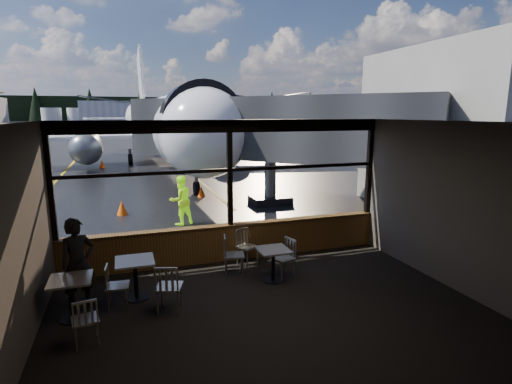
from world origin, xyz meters
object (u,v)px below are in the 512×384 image
cafe_table_near (273,265)px  chair_near_n (247,247)px  airliner (160,90)px  cafe_table_mid (136,279)px  chair_left_s (85,320)px  cone_extra (122,208)px  chair_near_e (283,259)px  jet_bridge (282,142)px  chair_mid_w (118,286)px  cone_wing (102,164)px  cafe_table_left (72,299)px  ground_crew (181,200)px  chair_mid_s (169,287)px  cone_nose (201,192)px  passenger (78,263)px  chair_near_w (234,256)px

cafe_table_near → chair_near_n: size_ratio=0.83×
airliner → cafe_table_mid: (-2.65, -21.45, -4.85)m
chair_left_s → cone_extra: chair_left_s is taller
cafe_table_near → chair_near_e: size_ratio=0.81×
jet_bridge → chair_near_e: (-2.79, -6.99, -2.06)m
chair_mid_w → cone_wing: chair_mid_w is taller
cafe_table_mid → chair_near_e: bearing=-0.0°
cafe_table_left → chair_near_e: (4.27, 0.51, 0.07)m
ground_crew → chair_mid_s: bearing=56.8°
chair_mid_w → cafe_table_near: bearing=98.7°
cone_nose → chair_near_n: bearing=-93.3°
cafe_table_left → chair_near_n: bearing=22.2°
cafe_table_left → chair_mid_s: 1.70m
jet_bridge → cone_extra: size_ratio=21.89×
jet_bridge → chair_mid_w: jet_bridge is taller
airliner → chair_near_e: bearing=-90.4°
chair_near_e → cone_nose: bearing=-15.3°
jet_bridge → chair_mid_s: jet_bridge is taller
chair_near_n → passenger: size_ratio=0.51×
chair_left_s → cone_wing: size_ratio=1.52×
chair_near_w → cone_extra: chair_near_w is taller
cafe_table_left → chair_near_e: size_ratio=0.86×
chair_near_e → cafe_table_mid: bearing=74.4°
chair_near_w → chair_left_s: 3.55m
jet_bridge → cafe_table_mid: size_ratio=14.26×
chair_near_n → cone_extra: size_ratio=1.70×
jet_bridge → cafe_table_mid: 9.42m
cafe_table_mid → chair_mid_s: chair_mid_s is taller
jet_bridge → chair_near_w: (-3.79, -6.49, -2.05)m
cafe_table_near → cafe_table_left: bearing=-173.8°
chair_near_e → passenger: 4.20m
cone_wing → ground_crew: bearing=-79.0°
chair_near_e → chair_near_w: bearing=48.0°
chair_mid_w → ground_crew: 5.87m
chair_mid_s → cone_nose: size_ratio=1.99×
cafe_table_left → cone_nose: (4.23, 9.93, -0.15)m
chair_near_w → passenger: size_ratio=0.54×
cafe_table_mid → chair_left_s: (-0.82, -1.42, 0.01)m
cafe_table_mid → chair_near_w: bearing=12.9°
cafe_table_left → chair_near_w: bearing=17.2°
chair_mid_w → cone_extra: size_ratio=1.62×
cafe_table_left → chair_near_e: bearing=6.9°
passenger → chair_near_n: bearing=-8.1°
jet_bridge → chair_near_n: (-3.31, -5.98, -2.07)m
chair_mid_w → chair_left_s: (-0.49, -1.13, -0.01)m
airliner → chair_near_w: 21.49m
jet_bridge → passenger: size_ratio=6.62×
cone_wing → cone_extra: bearing=-85.0°
chair_near_w → cafe_table_left: bearing=-61.4°
cafe_table_near → chair_near_n: 1.13m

